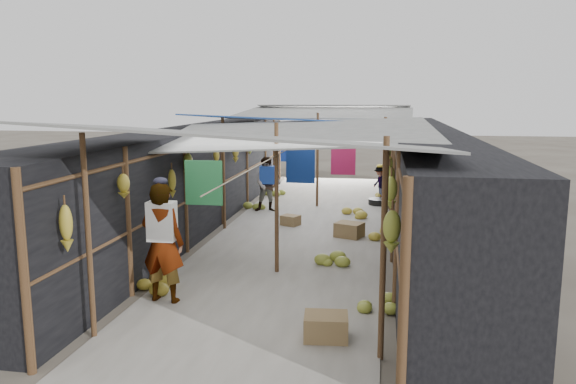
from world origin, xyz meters
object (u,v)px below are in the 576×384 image
Objects in this scene: black_basin at (379,202)px; crate_near at (326,327)px; vendor_elderly at (163,243)px; vendor_seated at (380,183)px; shopper_blue at (268,185)px.

crate_near is at bearing -93.64° from black_basin.
vendor_seated is at bearing -101.86° from vendor_elderly.
crate_near is 0.56× the size of vendor_seated.
black_basin is 3.30m from shopper_blue.
vendor_elderly is 9.72m from vendor_seated.
shopper_blue is at bearing -153.99° from black_basin.
crate_near is 10.15m from vendor_seated.
vendor_elderly is at bearing -45.93° from vendor_seated.
vendor_elderly is at bearing -100.09° from shopper_blue.
shopper_blue reaches higher than vendor_seated.
vendor_elderly is (-2.51, 0.92, 0.74)m from crate_near.
vendor_seated is (-0.00, 1.00, 0.40)m from black_basin.
vendor_seated is (0.58, 10.13, 0.33)m from crate_near.
crate_near is 0.38× the size of shopper_blue.
shopper_blue is 3.80m from vendor_seated.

